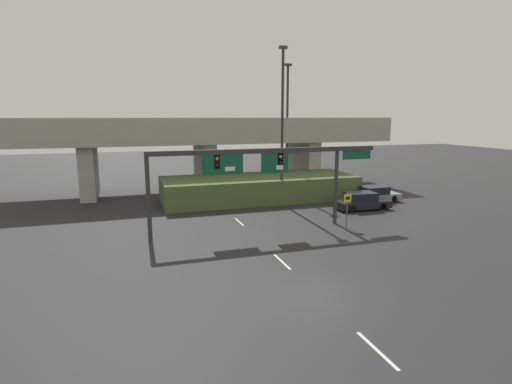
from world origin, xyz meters
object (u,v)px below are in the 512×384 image
Objects in this scene: highway_light_pole_near at (287,126)px; signal_gantry at (262,164)px; parked_sedan_mid_right at (375,195)px; speed_limit_sign at (347,205)px; highway_light_pole_far at (282,124)px; parked_sedan_near_right at (362,202)px.

signal_gantry is at bearing -118.88° from highway_light_pole_near.
parked_sedan_mid_right is (13.18, 5.77, -4.01)m from signal_gantry.
highway_light_pole_near is (0.99, 14.01, 5.28)m from speed_limit_sign.
parked_sedan_mid_right is at bearing -48.94° from highway_light_pole_near.
signal_gantry is 1.26× the size of highway_light_pole_near.
highway_light_pole_near is (7.06, 12.80, 2.23)m from signal_gantry.
highway_light_pole_far reaches higher than speed_limit_sign.
parked_sedan_mid_right is at bearing 44.46° from speed_limit_sign.
signal_gantry is at bearing 168.78° from speed_limit_sign.
speed_limit_sign is 0.18× the size of highway_light_pole_far.
highway_light_pole_far is 11.10m from parked_sedan_mid_right.
highway_light_pole_near is 2.72× the size of parked_sedan_near_right.
parked_sedan_near_right is at bearing -71.19° from highway_light_pole_near.
parked_sedan_mid_right is at bearing 40.73° from parked_sedan_near_right.
speed_limit_sign is at bearing -79.29° from highway_light_pole_far.
signal_gantry is 11.53m from parked_sedan_near_right.
parked_sedan_near_right is (5.83, -4.08, -6.59)m from highway_light_pole_far.
signal_gantry is 3.42× the size of parked_sedan_near_right.
speed_limit_sign is at bearing -11.22° from signal_gantry.
parked_sedan_mid_right is (8.75, -1.72, -6.60)m from highway_light_pole_far.
highway_light_pole_far is 2.95× the size of parked_sedan_mid_right.
highway_light_pole_near is at bearing 85.96° from speed_limit_sign.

